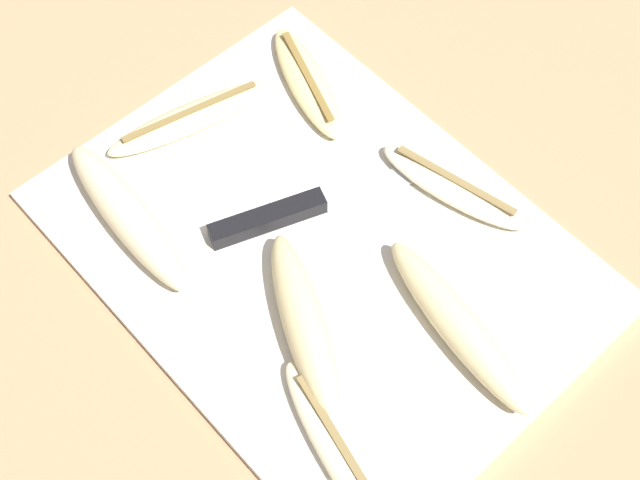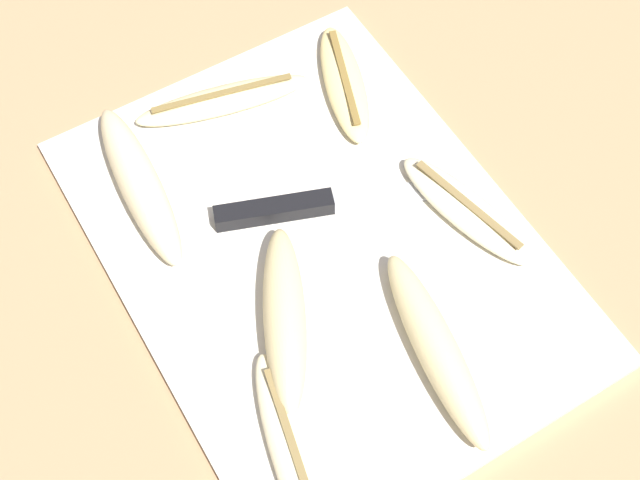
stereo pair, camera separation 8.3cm
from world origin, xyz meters
name	(u,v)px [view 2 (the right image)]	position (x,y,z in m)	size (l,w,h in m)	color
ground_plane	(320,252)	(0.00, 0.00, 0.00)	(4.00, 4.00, 0.00)	tan
cutting_board	(320,248)	(0.00, 0.00, 0.01)	(0.50, 0.37, 0.01)	silver
knife	(295,207)	(-0.04, 0.00, 0.02)	(0.10, 0.23, 0.02)	black
banana_cream_curved	(140,184)	(-0.14, -0.12, 0.03)	(0.20, 0.06, 0.04)	beige
banana_mellow_near	(285,317)	(0.05, -0.07, 0.03)	(0.18, 0.12, 0.03)	beige
banana_ripe_center	(436,348)	(0.15, 0.03, 0.03)	(0.20, 0.07, 0.03)	beige
banana_soft_right	(225,99)	(-0.19, 0.00, 0.02)	(0.08, 0.19, 0.02)	beige
banana_bright_far	(467,210)	(0.04, 0.14, 0.02)	(0.17, 0.08, 0.02)	beige
banana_pale_long	(297,460)	(0.17, -0.12, 0.02)	(0.20, 0.08, 0.02)	beige
banana_golden_short	(344,83)	(-0.15, 0.12, 0.02)	(0.16, 0.09, 0.02)	#EDD689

